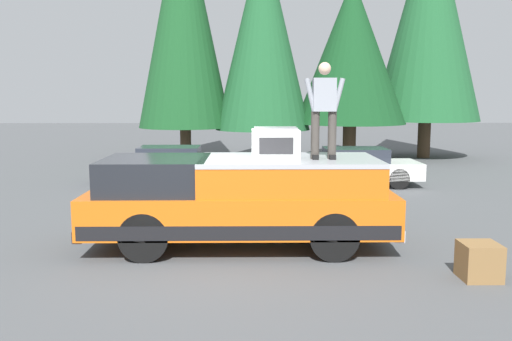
% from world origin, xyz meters
% --- Properties ---
extents(ground_plane, '(90.00, 90.00, 0.00)m').
position_xyz_m(ground_plane, '(0.00, 0.00, 0.00)').
color(ground_plane, '#4C4F51').
extents(pickup_truck, '(2.01, 5.54, 1.65)m').
position_xyz_m(pickup_truck, '(0.27, -0.79, 0.87)').
color(pickup_truck, orange).
rests_on(pickup_truck, ground).
extents(compressor_unit, '(0.65, 0.84, 0.56)m').
position_xyz_m(compressor_unit, '(0.12, -1.42, 1.93)').
color(compressor_unit, silver).
rests_on(compressor_unit, pickup_truck).
extents(person_on_truck_bed, '(0.29, 0.72, 1.69)m').
position_xyz_m(person_on_truck_bed, '(0.10, -2.27, 2.55)').
color(person_on_truck_bed, '#423D38').
rests_on(person_on_truck_bed, pickup_truck).
extents(parked_car_white, '(1.64, 4.10, 1.16)m').
position_xyz_m(parked_car_white, '(7.17, -4.14, 0.58)').
color(parked_car_white, white).
rests_on(parked_car_white, ground).
extents(parked_car_navy, '(1.64, 4.10, 1.16)m').
position_xyz_m(parked_car_navy, '(7.69, 1.65, 0.58)').
color(parked_car_navy, navy).
rests_on(parked_car_navy, ground).
extents(wooden_crate, '(0.56, 0.56, 0.56)m').
position_xyz_m(wooden_crate, '(-1.56, -4.44, 0.28)').
color(wooden_crate, olive).
rests_on(wooden_crate, ground).
extents(conifer_far_left, '(4.60, 4.60, 10.82)m').
position_xyz_m(conifer_far_left, '(14.67, -8.73, 6.22)').
color(conifer_far_left, '#4C3826').
rests_on(conifer_far_left, ground).
extents(conifer_left, '(4.65, 4.65, 7.59)m').
position_xyz_m(conifer_left, '(13.68, -5.21, 4.56)').
color(conifer_left, '#4C3826').
rests_on(conifer_left, ground).
extents(conifer_center_left, '(3.96, 3.96, 9.40)m').
position_xyz_m(conifer_center_left, '(13.51, -1.52, 5.36)').
color(conifer_center_left, '#4C3826').
rests_on(conifer_center_left, ground).
extents(conifer_center_right, '(3.87, 3.87, 10.87)m').
position_xyz_m(conifer_center_right, '(13.75, 1.75, 6.13)').
color(conifer_center_right, '#4C3826').
rests_on(conifer_center_right, ground).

